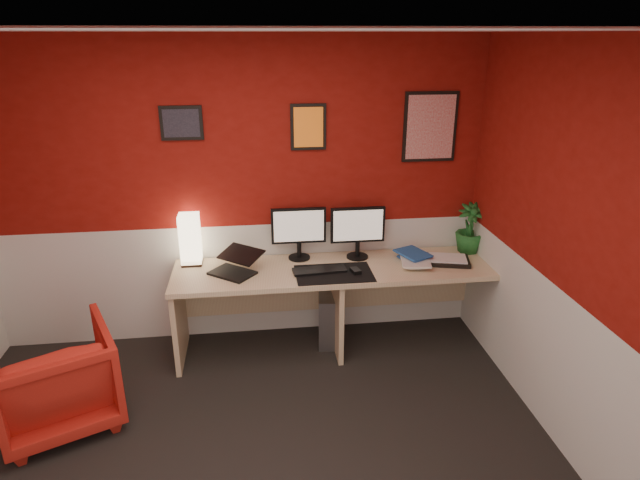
{
  "coord_description": "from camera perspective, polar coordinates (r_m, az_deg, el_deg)",
  "views": [
    {
      "loc": [
        0.13,
        -2.5,
        2.49
      ],
      "look_at": [
        0.6,
        1.21,
        1.05
      ],
      "focal_mm": 30.22,
      "sensor_mm": 36.0,
      "label": 1
    }
  ],
  "objects": [
    {
      "name": "monitor_right",
      "position": [
        4.42,
        4.06,
        1.62
      ],
      "size": [
        0.45,
        0.06,
        0.58
      ],
      "primitive_type": "cube",
      "color": "black",
      "rests_on": "desk"
    },
    {
      "name": "armchair",
      "position": [
        4.1,
        -26.19,
        -13.05
      ],
      "size": [
        0.96,
        0.97,
        0.68
      ],
      "primitive_type": "imported",
      "rotation": [
        0.0,
        0.0,
        3.56
      ],
      "color": "red",
      "rests_on": "ground"
    },
    {
      "name": "mouse",
      "position": [
        4.23,
        3.77,
        -3.27
      ],
      "size": [
        0.08,
        0.11,
        0.03
      ],
      "primitive_type": "cube",
      "rotation": [
        0.0,
        0.0,
        0.24
      ],
      "color": "black",
      "rests_on": "desk_mat"
    },
    {
      "name": "book_bottom",
      "position": [
        4.44,
        9.05,
        -2.37
      ],
      "size": [
        0.27,
        0.32,
        0.03
      ],
      "primitive_type": "imported",
      "rotation": [
        0.0,
        0.0,
        0.31
      ],
      "color": "#214F97",
      "rests_on": "desk"
    },
    {
      "name": "wainscot_right",
      "position": [
        3.7,
        25.28,
        -13.76
      ],
      "size": [
        0.01,
        3.5,
        1.0
      ],
      "primitive_type": "cube",
      "color": "silver",
      "rests_on": "ground"
    },
    {
      "name": "desk",
      "position": [
        4.49,
        1.69,
        -7.17
      ],
      "size": [
        2.6,
        0.65,
        0.73
      ],
      "primitive_type": "cube",
      "color": "tan",
      "rests_on": "ground"
    },
    {
      "name": "ceiling",
      "position": [
        2.5,
        -10.93,
        20.94
      ],
      "size": [
        4.0,
        3.5,
        0.01
      ],
      "primitive_type": "cube",
      "color": "white",
      "rests_on": "ground"
    },
    {
      "name": "desk_mat",
      "position": [
        4.22,
        1.49,
        -3.55
      ],
      "size": [
        0.6,
        0.38,
        0.01
      ],
      "primitive_type": "cube",
      "color": "black",
      "rests_on": "desk"
    },
    {
      "name": "art_left",
      "position": [
        4.32,
        -14.46,
        11.9
      ],
      "size": [
        0.32,
        0.02,
        0.26
      ],
      "primitive_type": "cube",
      "color": "black",
      "rests_on": "wall_back"
    },
    {
      "name": "book_middle",
      "position": [
        4.41,
        8.58,
        -2.12
      ],
      "size": [
        0.28,
        0.35,
        0.02
      ],
      "primitive_type": "imported",
      "rotation": [
        0.0,
        0.0,
        -0.18
      ],
      "color": "silver",
      "rests_on": "book_bottom"
    },
    {
      "name": "pc_tower",
      "position": [
        4.67,
        1.11,
        -7.93
      ],
      "size": [
        0.25,
        0.47,
        0.45
      ],
      "primitive_type": "cube",
      "rotation": [
        0.0,
        0.0,
        -0.12
      ],
      "color": "#99999E",
      "rests_on": "ground"
    },
    {
      "name": "art_right",
      "position": [
        4.53,
        11.58,
        11.64
      ],
      "size": [
        0.44,
        0.02,
        0.56
      ],
      "primitive_type": "cube",
      "color": "red",
      "rests_on": "wall_back"
    },
    {
      "name": "keyboard",
      "position": [
        4.24,
        -0.05,
        -3.21
      ],
      "size": [
        0.43,
        0.17,
        0.02
      ],
      "primitive_type": "cube",
      "rotation": [
        0.0,
        0.0,
        0.08
      ],
      "color": "black",
      "rests_on": "desk_mat"
    },
    {
      "name": "potted_plant",
      "position": [
        4.74,
        15.6,
        1.2
      ],
      "size": [
        0.28,
        0.28,
        0.42
      ],
      "primitive_type": "imported",
      "rotation": [
        0.0,
        0.0,
        -0.19
      ],
      "color": "#19591E",
      "rests_on": "desk"
    },
    {
      "name": "shoji_lamp",
      "position": [
        4.45,
        -13.56,
        -0.07
      ],
      "size": [
        0.16,
        0.16,
        0.4
      ],
      "primitive_type": "cube",
      "color": "#FFE5B2",
      "rests_on": "desk"
    },
    {
      "name": "wainscot_back",
      "position": [
        4.69,
        -8.15,
        -4.25
      ],
      "size": [
        4.0,
        0.01,
        1.0
      ],
      "primitive_type": "cube",
      "color": "silver",
      "rests_on": "ground"
    },
    {
      "name": "laptop",
      "position": [
        4.22,
        -9.34,
        -2.23
      ],
      "size": [
        0.4,
        0.39,
        0.22
      ],
      "primitive_type": "cube",
      "rotation": [
        0.0,
        0.0,
        -0.68
      ],
      "color": "black",
      "rests_on": "desk"
    },
    {
      "name": "monitor_left",
      "position": [
        4.4,
        -2.26,
        1.53
      ],
      "size": [
        0.45,
        0.06,
        0.58
      ],
      "primitive_type": "cube",
      "color": "black",
      "rests_on": "desk"
    },
    {
      "name": "art_center",
      "position": [
        4.32,
        -1.25,
        11.87
      ],
      "size": [
        0.28,
        0.02,
        0.36
      ],
      "primitive_type": "cube",
      "color": "orange",
      "rests_on": "wall_back"
    },
    {
      "name": "book_top",
      "position": [
        4.43,
        8.77,
        -1.72
      ],
      "size": [
        0.3,
        0.34,
        0.03
      ],
      "primitive_type": "imported",
      "rotation": [
        0.0,
        0.0,
        0.4
      ],
      "color": "#214F97",
      "rests_on": "book_middle"
    },
    {
      "name": "wall_back",
      "position": [
        4.43,
        -8.64,
        4.58
      ],
      "size": [
        4.0,
        0.01,
        2.5
      ],
      "primitive_type": "cube",
      "color": "maroon",
      "rests_on": "ground"
    },
    {
      "name": "wall_right",
      "position": [
        3.36,
        27.32,
        -3.08
      ],
      "size": [
        0.01,
        3.5,
        2.5
      ],
      "primitive_type": "cube",
      "color": "maroon",
      "rests_on": "ground"
    },
    {
      "name": "zen_tray",
      "position": [
        4.54,
        13.34,
        -2.11
      ],
      "size": [
        0.4,
        0.33,
        0.03
      ],
      "primitive_type": "cube",
      "rotation": [
        0.0,
        0.0,
        -0.25
      ],
      "color": "black",
      "rests_on": "desk"
    }
  ]
}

